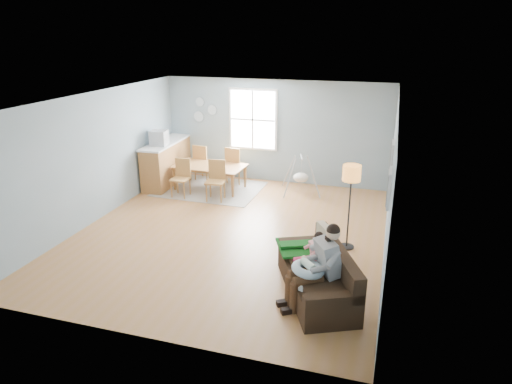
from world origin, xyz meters
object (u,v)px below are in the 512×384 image
(father, at_px, (318,264))
(baby_swing, at_px, (301,177))
(counter, at_px, (167,162))
(chair_sw, at_px, (182,175))
(toddler, at_px, (313,251))
(sofa, at_px, (320,278))
(storage_cube, at_px, (309,296))
(chair_ne, at_px, (234,163))
(chair_se, at_px, (216,177))
(dining_table, at_px, (210,178))
(chair_nw, at_px, (202,160))
(floor_lamp, at_px, (351,180))
(monitor, at_px, (159,138))

(father, relative_size, baby_swing, 1.12)
(counter, bearing_deg, chair_sw, -44.22)
(toddler, bearing_deg, sofa, -43.97)
(storage_cube, relative_size, chair_ne, 0.53)
(chair_se, relative_size, chair_ne, 0.97)
(dining_table, xyz_separation_m, baby_swing, (2.29, 0.40, 0.11))
(father, distance_m, chair_se, 4.86)
(baby_swing, bearing_deg, chair_nw, 175.14)
(dining_table, xyz_separation_m, chair_sw, (-0.47, -0.63, 0.21))
(floor_lamp, height_order, monitor, floor_lamp)
(counter, bearing_deg, toddler, -41.59)
(dining_table, bearing_deg, storage_cube, -49.60)
(counter, bearing_deg, monitor, -85.26)
(baby_swing, bearing_deg, dining_table, -170.06)
(dining_table, bearing_deg, toddler, -46.15)
(chair_nw, height_order, baby_swing, chair_nw)
(chair_nw, bearing_deg, baby_swing, -4.86)
(baby_swing, bearing_deg, floor_lamp, -62.37)
(sofa, distance_m, father, 0.51)
(storage_cube, relative_size, chair_se, 0.55)
(sofa, distance_m, dining_table, 5.40)
(father, relative_size, toddler, 1.71)
(father, distance_m, dining_table, 5.65)
(storage_cube, bearing_deg, father, 64.38)
(dining_table, relative_size, monitor, 4.03)
(storage_cube, bearing_deg, sofa, 80.97)
(storage_cube, height_order, monitor, monitor)
(dining_table, distance_m, monitor, 1.61)
(floor_lamp, bearing_deg, chair_ne, 137.74)
(toddler, bearing_deg, monitor, 140.99)
(toddler, xyz_separation_m, chair_nw, (-3.82, 4.60, -0.09))
(floor_lamp, relative_size, storage_cube, 3.03)
(chair_se, bearing_deg, sofa, -48.47)
(chair_nw, distance_m, counter, 0.95)
(chair_nw, distance_m, monitor, 1.39)
(sofa, bearing_deg, chair_ne, 122.82)
(toddler, xyz_separation_m, storage_cube, (0.07, -0.61, -0.42))
(chair_se, distance_m, chair_ne, 1.26)
(chair_ne, bearing_deg, chair_se, -91.03)
(toddler, relative_size, counter, 0.37)
(sofa, bearing_deg, baby_swing, 105.05)
(toddler, bearing_deg, baby_swing, 103.72)
(counter, height_order, monitor, monitor)
(baby_swing, bearing_deg, sofa, -74.95)
(chair_sw, height_order, chair_ne, chair_ne)
(dining_table, height_order, chair_sw, chair_sw)
(chair_se, relative_size, baby_swing, 0.84)
(sofa, xyz_separation_m, monitor, (-4.75, 3.87, 1.04))
(chair_se, bearing_deg, storage_cube, -52.77)
(sofa, bearing_deg, chair_se, 131.53)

